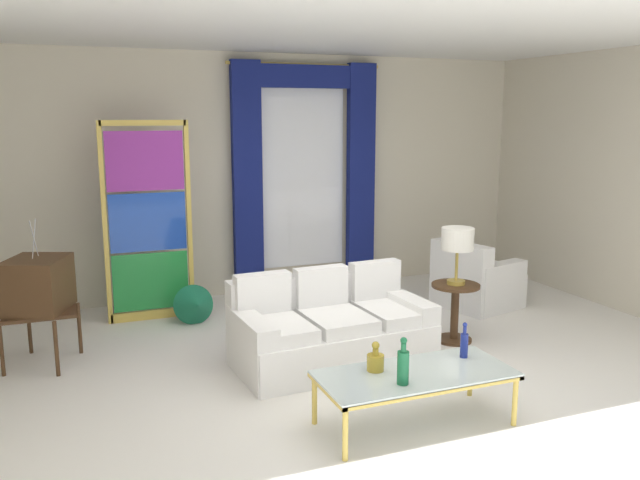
% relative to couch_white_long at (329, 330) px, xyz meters
% --- Properties ---
extents(ground_plane, '(16.00, 16.00, 0.00)m').
position_rel_couch_white_long_xyz_m(ground_plane, '(0.16, -0.39, -0.30)').
color(ground_plane, white).
extents(wall_rear, '(8.00, 0.12, 3.00)m').
position_rel_couch_white_long_xyz_m(wall_rear, '(0.16, 2.67, 1.20)').
color(wall_rear, beige).
rests_on(wall_rear, ground).
extents(wall_right, '(0.12, 7.00, 3.00)m').
position_rel_couch_white_long_xyz_m(wall_right, '(3.82, 0.21, 1.20)').
color(wall_right, beige).
rests_on(wall_right, ground).
extents(ceiling_slab, '(8.00, 7.60, 0.04)m').
position_rel_couch_white_long_xyz_m(ceiling_slab, '(0.16, 0.41, 2.72)').
color(ceiling_slab, white).
extents(curtained_window, '(2.00, 0.17, 2.70)m').
position_rel_couch_white_long_xyz_m(curtained_window, '(0.70, 2.50, 1.44)').
color(curtained_window, white).
rests_on(curtained_window, ground).
extents(couch_white_long, '(1.81, 1.02, 0.86)m').
position_rel_couch_white_long_xyz_m(couch_white_long, '(0.00, 0.00, 0.00)').
color(couch_white_long, white).
rests_on(couch_white_long, ground).
extents(coffee_table, '(1.44, 0.65, 0.41)m').
position_rel_couch_white_long_xyz_m(coffee_table, '(0.11, -1.41, 0.07)').
color(coffee_table, silver).
rests_on(coffee_table, ground).
extents(bottle_blue_decanter, '(0.08, 0.08, 0.34)m').
position_rel_couch_white_long_xyz_m(bottle_blue_decanter, '(-0.08, -1.56, 0.24)').
color(bottle_blue_decanter, '#196B3D').
rests_on(bottle_blue_decanter, coffee_table).
extents(bottle_crystal_tall, '(0.13, 0.13, 0.22)m').
position_rel_couch_white_long_xyz_m(bottle_crystal_tall, '(-0.15, -1.27, 0.18)').
color(bottle_crystal_tall, gold).
rests_on(bottle_crystal_tall, coffee_table).
extents(bottle_amber_squat, '(0.06, 0.06, 0.28)m').
position_rel_couch_white_long_xyz_m(bottle_amber_squat, '(0.60, -1.28, 0.22)').
color(bottle_amber_squat, navy).
rests_on(bottle_amber_squat, coffee_table).
extents(vintage_tv, '(0.69, 0.73, 1.35)m').
position_rel_couch_white_long_xyz_m(vintage_tv, '(-2.47, 0.90, 0.42)').
color(vintage_tv, '#472D19').
rests_on(vintage_tv, ground).
extents(armchair_white, '(0.99, 0.98, 0.80)m').
position_rel_couch_white_long_xyz_m(armchair_white, '(2.28, 1.00, -0.02)').
color(armchair_white, white).
rests_on(armchair_white, ground).
extents(stained_glass_divider, '(0.95, 0.05, 2.20)m').
position_rel_couch_white_long_xyz_m(stained_glass_divider, '(-1.36, 1.92, 0.75)').
color(stained_glass_divider, gold).
rests_on(stained_glass_divider, ground).
extents(peacock_figurine, '(0.44, 0.60, 0.50)m').
position_rel_couch_white_long_xyz_m(peacock_figurine, '(-0.95, 1.51, -0.08)').
color(peacock_figurine, beige).
rests_on(peacock_figurine, ground).
extents(round_side_table, '(0.48, 0.48, 0.59)m').
position_rel_couch_white_long_xyz_m(round_side_table, '(1.39, 0.05, 0.05)').
color(round_side_table, '#472D19').
rests_on(round_side_table, ground).
extents(table_lamp_brass, '(0.32, 0.32, 0.57)m').
position_rel_couch_white_long_xyz_m(table_lamp_brass, '(1.39, 0.05, 0.72)').
color(table_lamp_brass, '#B29338').
rests_on(table_lamp_brass, round_side_table).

